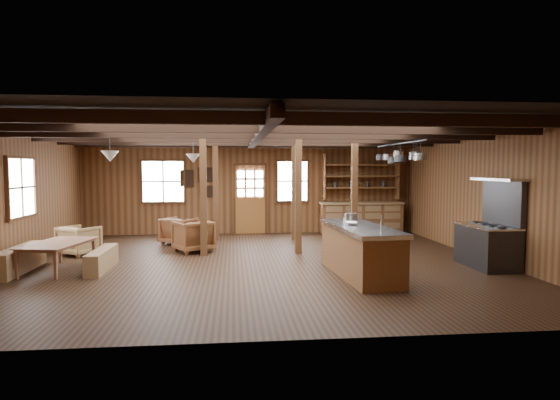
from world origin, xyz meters
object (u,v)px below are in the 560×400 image
(dining_table, at_px, (60,257))
(armchair_a, at_px, (193,236))
(kitchen_island, at_px, (360,251))
(armchair_b, at_px, (179,231))
(commercial_range, at_px, (489,238))
(armchair_c, at_px, (79,240))

(dining_table, height_order, armchair_a, armchair_a)
(kitchen_island, relative_size, armchair_b, 3.29)
(commercial_range, height_order, dining_table, commercial_range)
(commercial_range, xyz_separation_m, armchair_b, (-6.60, 3.51, -0.24))
(armchair_a, relative_size, armchair_b, 1.07)
(commercial_range, relative_size, armchair_a, 2.18)
(dining_table, relative_size, armchair_c, 2.13)
(commercial_range, xyz_separation_m, dining_table, (-8.55, 0.48, -0.31))
(armchair_b, bearing_deg, dining_table, 86.13)
(kitchen_island, distance_m, dining_table, 5.82)
(dining_table, xyz_separation_m, armchair_a, (2.42, 1.86, 0.09))
(armchair_b, xyz_separation_m, armchair_c, (-2.12, -1.35, -0.01))
(armchair_a, bearing_deg, armchair_c, -24.25)
(commercial_range, height_order, armchair_a, commercial_range)
(armchair_c, bearing_deg, commercial_range, -163.40)
(armchair_a, bearing_deg, dining_table, 9.37)
(kitchen_island, distance_m, commercial_range, 2.88)
(armchair_a, distance_m, armchair_b, 1.27)
(commercial_range, distance_m, armchair_a, 6.56)
(kitchen_island, height_order, armchair_b, kitchen_island)
(commercial_range, xyz_separation_m, armchair_a, (-6.13, 2.34, -0.22))
(commercial_range, relative_size, armchair_c, 2.40)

